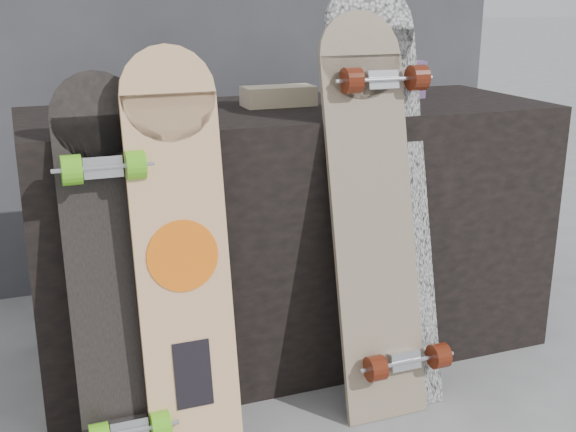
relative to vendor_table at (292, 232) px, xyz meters
name	(u,v)px	position (x,y,z in m)	size (l,w,h in m)	color
ground	(357,423)	(0.00, -0.50, -0.40)	(60.00, 60.00, 0.00)	slate
vendor_table	(292,232)	(0.00, 0.00, 0.00)	(1.60, 0.60, 0.80)	black
booth	(215,1)	(0.00, 0.85, 0.70)	(2.40, 0.22, 2.20)	#35343A
merch_box_purple	(167,92)	(-0.36, 0.09, 0.45)	(0.18, 0.12, 0.10)	#493062
merch_box_small	(397,79)	(0.41, 0.09, 0.46)	(0.14, 0.14, 0.12)	#493062
merch_box_flat	(279,96)	(-0.03, 0.04, 0.43)	(0.22, 0.10, 0.06)	#D1B78C
longboard_geisha	(182,250)	(-0.45, -0.42, 0.14)	(0.23, 0.21, 1.02)	beige
longboard_celtic	(371,204)	(0.09, -0.36, 0.18)	(0.24, 0.29, 1.09)	beige
longboard_cascadia	(384,189)	(0.15, -0.33, 0.21)	(0.27, 0.37, 1.17)	silver
skateboard_dark	(112,272)	(-0.61, -0.39, 0.09)	(0.21, 0.29, 0.96)	black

